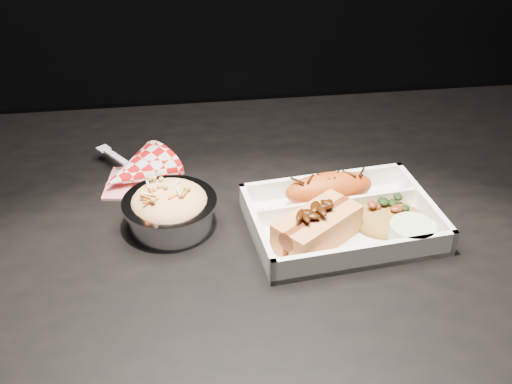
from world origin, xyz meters
TOP-DOWN VIEW (x-y plane):
  - dining_table at (0.00, 0.00)m, footprint 1.20×0.80m
  - food_tray at (0.14, -0.03)m, footprint 0.27×0.21m
  - fried_pastry at (0.13, 0.03)m, footprint 0.13×0.07m
  - hotdog at (0.10, -0.06)m, footprint 0.13×0.12m
  - fried_rice_mound at (0.21, -0.03)m, footprint 0.11×0.09m
  - cupcake_liner at (0.22, -0.08)m, footprint 0.06×0.06m
  - foil_coleslaw_cup at (-0.09, 0.01)m, footprint 0.13×0.13m
  - napkin_fork at (-0.14, 0.14)m, footprint 0.15×0.16m

SIDE VIEW (x-z plane):
  - dining_table at x=0.00m, z-range 0.28..1.03m
  - food_tray at x=0.14m, z-range 0.74..0.78m
  - napkin_fork at x=-0.14m, z-range 0.72..0.82m
  - cupcake_liner at x=0.22m, z-range 0.76..0.79m
  - fried_rice_mound at x=0.21m, z-range 0.76..0.79m
  - fried_pastry at x=0.13m, z-range 0.76..0.80m
  - foil_coleslaw_cup at x=-0.09m, z-range 0.75..0.82m
  - hotdog at x=0.10m, z-range 0.75..0.81m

